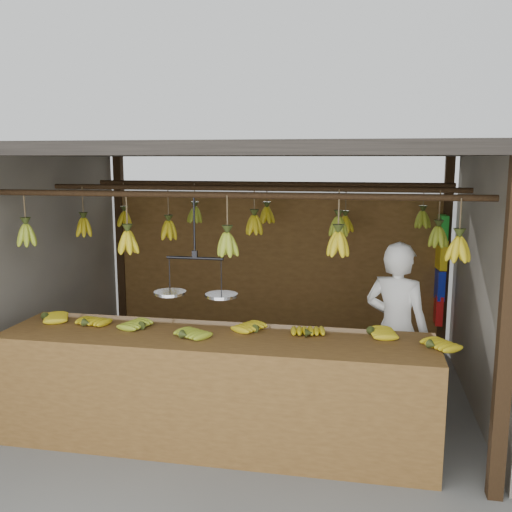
# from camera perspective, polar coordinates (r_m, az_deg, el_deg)

# --- Properties ---
(ground) EXTENTS (80.00, 80.00, 0.00)m
(ground) POSITION_cam_1_polar(r_m,az_deg,el_deg) (5.87, -0.57, -13.12)
(ground) COLOR #5B5B57
(stall) EXTENTS (4.30, 3.30, 2.40)m
(stall) POSITION_cam_1_polar(r_m,az_deg,el_deg) (5.73, 0.05, 6.67)
(stall) COLOR black
(stall) RESTS_ON ground
(counter) EXTENTS (3.52, 0.78, 0.96)m
(counter) POSITION_cam_1_polar(r_m,az_deg,el_deg) (4.51, -4.47, -10.69)
(counter) COLOR brown
(counter) RESTS_ON ground
(hanging_bananas) EXTENTS (3.63, 2.23, 0.38)m
(hanging_bananas) POSITION_cam_1_polar(r_m,az_deg,el_deg) (5.43, -0.48, 2.76)
(hanging_bananas) COLOR #92A523
(hanging_bananas) RESTS_ON ground
(balance_scale) EXTENTS (0.68, 0.26, 0.81)m
(balance_scale) POSITION_cam_1_polar(r_m,az_deg,el_deg) (4.61, -6.08, -3.25)
(balance_scale) COLOR black
(balance_scale) RESTS_ON ground
(vendor) EXTENTS (0.68, 0.58, 1.58)m
(vendor) POSITION_cam_1_polar(r_m,az_deg,el_deg) (5.20, 13.83, -7.20)
(vendor) COLOR white
(vendor) RESTS_ON ground
(bag_bundles) EXTENTS (0.08, 0.26, 1.26)m
(bag_bundles) POSITION_cam_1_polar(r_m,az_deg,el_deg) (6.82, 17.97, -1.32)
(bag_bundles) COLOR #199926
(bag_bundles) RESTS_ON ground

